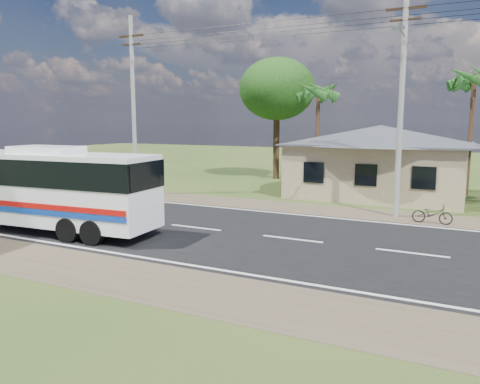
# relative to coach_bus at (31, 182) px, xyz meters

# --- Properties ---
(ground) EXTENTS (120.00, 120.00, 0.00)m
(ground) POSITION_rel_coach_bus_xyz_m (10.61, 3.39, -2.08)
(ground) COLOR #2B4117
(ground) RESTS_ON ground
(road) EXTENTS (120.00, 16.00, 0.03)m
(road) POSITION_rel_coach_bus_xyz_m (10.61, 3.39, -2.07)
(road) COLOR black
(road) RESTS_ON ground
(house) EXTENTS (12.40, 10.00, 5.00)m
(house) POSITION_rel_coach_bus_xyz_m (11.61, 16.38, 0.57)
(house) COLOR tan
(house) RESTS_ON ground
(utility_poles) EXTENTS (32.80, 2.22, 11.00)m
(utility_poles) POSITION_rel_coach_bus_xyz_m (13.27, 9.87, 3.69)
(utility_poles) COLOR #9E9E99
(utility_poles) RESTS_ON ground
(palm_mid) EXTENTS (2.80, 2.80, 8.20)m
(palm_mid) POSITION_rel_coach_bus_xyz_m (16.61, 18.89, 5.08)
(palm_mid) COLOR #47301E
(palm_mid) RESTS_ON ground
(palm_far) EXTENTS (2.80, 2.80, 7.70)m
(palm_far) POSITION_rel_coach_bus_xyz_m (6.61, 19.39, 4.60)
(palm_far) COLOR #47301E
(palm_far) RESTS_ON ground
(tree_behind_house) EXTENTS (6.00, 6.00, 9.61)m
(tree_behind_house) POSITION_rel_coach_bus_xyz_m (2.61, 21.39, 5.04)
(tree_behind_house) COLOR #47301E
(tree_behind_house) RESTS_ON ground
(coach_bus) EXTENTS (11.85, 3.34, 3.63)m
(coach_bus) POSITION_rel_coach_bus_xyz_m (0.00, 0.00, 0.00)
(coach_bus) COLOR white
(coach_bus) RESTS_ON ground
(motorcycle) EXTENTS (1.75, 0.62, 0.92)m
(motorcycle) POSITION_rel_coach_bus_xyz_m (15.34, 8.95, -1.62)
(motorcycle) COLOR black
(motorcycle) RESTS_ON ground
(small_car) EXTENTS (2.89, 4.05, 1.28)m
(small_car) POSITION_rel_coach_bus_xyz_m (-8.60, 5.97, -1.44)
(small_car) COLOR #2B2B2D
(small_car) RESTS_ON ground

